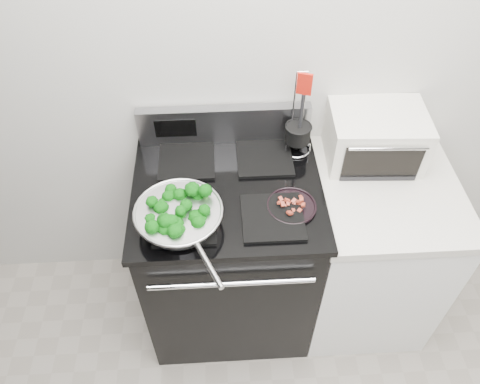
{
  "coord_description": "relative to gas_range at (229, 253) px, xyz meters",
  "views": [
    {
      "loc": [
        -0.32,
        0.09,
        2.36
      ],
      "look_at": [
        -0.25,
        1.36,
        0.98
      ],
      "focal_mm": 35.0,
      "sensor_mm": 36.0,
      "label": 1
    }
  ],
  "objects": [
    {
      "name": "gas_range",
      "position": [
        0.0,
        0.0,
        0.0
      ],
      "size": [
        0.79,
        0.69,
        1.13
      ],
      "color": "black",
      "rests_on": "floor"
    },
    {
      "name": "skillet",
      "position": [
        -0.19,
        -0.19,
        0.52
      ],
      "size": [
        0.34,
        0.51,
        0.07
      ],
      "rotation": [
        0.0,
        0.0,
        0.43
      ],
      "color": "silver",
      "rests_on": "gas_range"
    },
    {
      "name": "counter",
      "position": [
        0.68,
        -0.0,
        -0.03
      ],
      "size": [
        0.62,
        0.68,
        0.92
      ],
      "color": "white",
      "rests_on": "floor"
    },
    {
      "name": "toaster_oven",
      "position": [
        0.65,
        0.19,
        0.55
      ],
      "size": [
        0.42,
        0.33,
        0.23
      ],
      "rotation": [
        0.0,
        0.0,
        -0.05
      ],
      "color": "beige",
      "rests_on": "counter"
    },
    {
      "name": "broccoli_pile",
      "position": [
        -0.19,
        -0.18,
        0.53
      ],
      "size": [
        0.27,
        0.27,
        0.09
      ],
      "primitive_type": null,
      "color": "black",
      "rests_on": "skillet"
    },
    {
      "name": "bacon_plate",
      "position": [
        0.25,
        -0.12,
        0.48
      ],
      "size": [
        0.2,
        0.2,
        0.04
      ],
      "rotation": [
        0.0,
        0.0,
        -0.39
      ],
      "color": "black",
      "rests_on": "gas_range"
    },
    {
      "name": "utensil_holder",
      "position": [
        0.32,
        0.22,
        0.53
      ],
      "size": [
        0.13,
        0.13,
        0.4
      ],
      "rotation": [
        0.0,
        0.0,
        -0.34
      ],
      "color": "silver",
      "rests_on": "gas_range"
    },
    {
      "name": "back_wall",
      "position": [
        0.3,
        0.34,
        0.86
      ],
      "size": [
        4.0,
        0.02,
        2.7
      ],
      "primitive_type": "cube",
      "color": "beige",
      "rests_on": "ground"
    }
  ]
}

